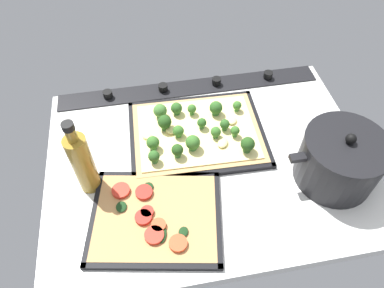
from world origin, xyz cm
name	(u,v)px	position (x,y,z in cm)	size (l,w,h in cm)	color
ground_plane	(208,162)	(0.00, 0.00, -1.50)	(83.70, 62.60, 3.00)	silver
stove_control_panel	(190,87)	(0.00, -27.80, 0.54)	(80.35, 7.00, 2.60)	black
baking_tray_front	(197,134)	(1.42, -8.44, 0.36)	(37.62, 29.56, 1.30)	black
broccoli_pizza	(195,131)	(1.98, -8.21, 2.14)	(35.14, 27.09, 6.09)	tan
baking_tray_back	(156,218)	(15.50, 14.90, 0.38)	(33.95, 29.45, 1.30)	black
veggie_pizza_back	(155,216)	(15.79, 14.89, 1.12)	(31.15, 26.65, 1.90)	tan
cooking_pot	(340,160)	(-29.49, 10.94, 6.77)	(26.42, 19.61, 15.84)	black
oil_bottle	(82,163)	(30.28, 2.93, 9.41)	(5.10, 5.10, 22.55)	olive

